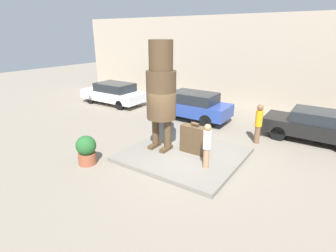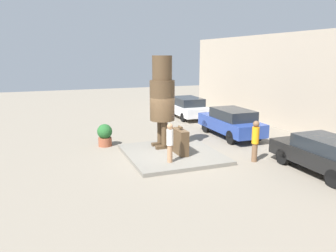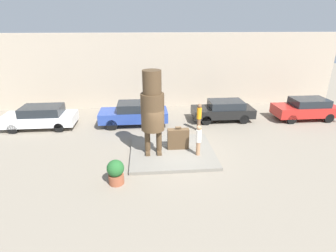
% 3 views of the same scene
% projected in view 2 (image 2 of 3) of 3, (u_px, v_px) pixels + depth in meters
% --- Properties ---
extents(ground_plane, '(60.00, 60.00, 0.00)m').
position_uv_depth(ground_plane, '(172.00, 156.00, 14.61)').
color(ground_plane, gray).
extents(pedestal, '(4.31, 3.97, 0.16)m').
position_uv_depth(pedestal, '(172.00, 154.00, 14.59)').
color(pedestal, slate).
rests_on(pedestal, ground_plane).
extents(building_backdrop, '(28.00, 0.60, 5.65)m').
position_uv_depth(building_backdrop, '(324.00, 86.00, 16.92)').
color(building_backdrop, tan).
rests_on(building_backdrop, ground_plane).
extents(statue_figure, '(1.14, 1.14, 4.22)m').
position_uv_depth(statue_figure, '(162.00, 95.00, 14.90)').
color(statue_figure, '#4C3823').
rests_on(statue_figure, pedestal).
extents(giant_suitcase, '(1.12, 0.37, 1.25)m').
position_uv_depth(giant_suitcase, '(180.00, 142.00, 14.23)').
color(giant_suitcase, '#4C3823').
rests_on(giant_suitcase, pedestal).
extents(tourist, '(0.27, 0.27, 1.60)m').
position_uv_depth(tourist, '(170.00, 141.00, 13.04)').
color(tourist, '#A87A56').
rests_on(tourist, pedestal).
extents(parked_car_white, '(4.48, 1.81, 1.45)m').
position_uv_depth(parked_car_white, '(187.00, 107.00, 23.27)').
color(parked_car_white, silver).
rests_on(parked_car_white, ground_plane).
extents(parked_car_blue, '(4.42, 1.74, 1.55)m').
position_uv_depth(parked_car_blue, '(231.00, 122.00, 17.77)').
color(parked_car_blue, '#284293').
rests_on(parked_car_blue, ground_plane).
extents(parked_car_black, '(4.16, 1.74, 1.41)m').
position_uv_depth(parked_car_black, '(324.00, 154.00, 12.35)').
color(parked_car_black, black).
rests_on(parked_car_black, ground_plane).
extents(planter_pot, '(0.73, 0.73, 1.10)m').
position_uv_depth(planter_pot, '(105.00, 135.00, 16.04)').
color(planter_pot, brown).
rests_on(planter_pot, ground_plane).
extents(worker_hivis, '(0.30, 0.30, 1.75)m').
position_uv_depth(worker_hivis, '(255.00, 139.00, 13.60)').
color(worker_hivis, brown).
rests_on(worker_hivis, ground_plane).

